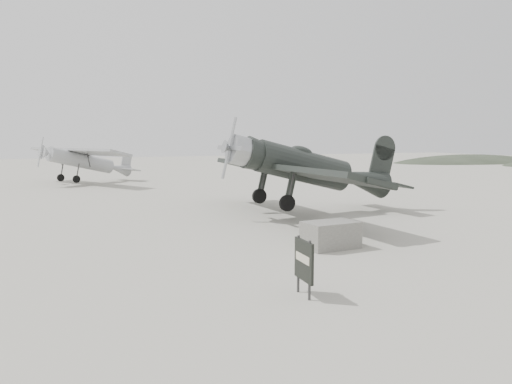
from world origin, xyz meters
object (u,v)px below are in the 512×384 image
highwing_monoplane (85,158)px  equipment_block (331,235)px  lowwing_monoplane (310,169)px  sign_board (304,261)px

highwing_monoplane → equipment_block: bearing=-106.2°
lowwing_monoplane → sign_board: bearing=-121.4°
lowwing_monoplane → sign_board: size_ratio=9.33×
lowwing_monoplane → sign_board: 12.79m
equipment_block → sign_board: size_ratio=1.30×
lowwing_monoplane → highwing_monoplane: bearing=110.8°
equipment_block → sign_board: bearing=-128.8°
sign_board → highwing_monoplane: bearing=98.7°
highwing_monoplane → equipment_block: (5.55, -28.26, -1.61)m
lowwing_monoplane → equipment_block: (-3.06, -6.83, -1.79)m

